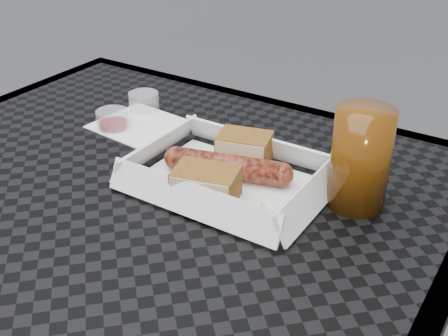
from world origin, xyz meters
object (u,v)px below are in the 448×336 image
at_px(food_tray, 228,183).
at_px(drink_glass, 360,159).
at_px(bratwurst, 227,166).
at_px(patio_table, 118,250).

bearing_deg(food_tray, drink_glass, 16.92).
bearing_deg(food_tray, bratwurst, 127.45).
bearing_deg(drink_glass, bratwurst, -167.26).
bearing_deg(drink_glass, food_tray, -163.08).
height_order(food_tray, drink_glass, drink_glass).
relative_size(patio_table, food_tray, 3.64).
xyz_separation_m(food_tray, drink_glass, (0.15, 0.05, 0.06)).
relative_size(bratwurst, drink_glass, 1.36).
distance_m(bratwurst, drink_glass, 0.17).
distance_m(patio_table, drink_glass, 0.33).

